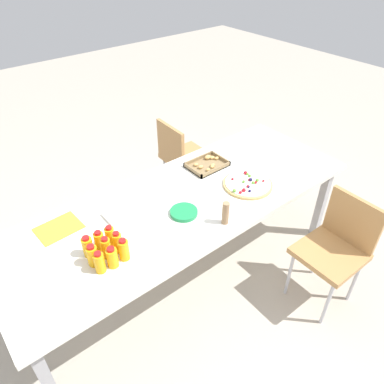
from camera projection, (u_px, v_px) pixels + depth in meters
The scene contains 19 objects.
ground_plane at pixel (185, 272), 2.89m from camera, with size 12.00×12.00×0.00m, color #B2A899.
party_table at pixel (183, 207), 2.48m from camera, with size 2.51×0.90×0.73m.
chair_near_right at pixel (337, 244), 2.44m from camera, with size 0.41×0.41×0.83m.
chair_far_right at pixel (181, 155), 3.37m from camera, with size 0.41×0.41×0.83m.
juice_bottle_0 at pixel (99, 262), 1.92m from camera, with size 0.06×0.06×0.14m.
juice_bottle_1 at pixel (112, 257), 1.95m from camera, with size 0.06×0.06×0.13m.
juice_bottle_2 at pixel (124, 250), 1.99m from camera, with size 0.06×0.06×0.14m.
juice_bottle_3 at pixel (93, 255), 1.96m from camera, with size 0.06×0.06×0.14m.
juice_bottle_4 at pixel (106, 248), 2.00m from camera, with size 0.05×0.05×0.14m.
juice_bottle_5 at pixel (117, 242), 2.04m from camera, with size 0.05×0.05×0.14m.
juice_bottle_6 at pixel (88, 247), 2.01m from camera, with size 0.06×0.06×0.14m.
juice_bottle_7 at pixel (99, 241), 2.05m from camera, with size 0.06×0.06×0.13m.
juice_bottle_8 at pixel (110, 236), 2.09m from camera, with size 0.06×0.06×0.13m.
fruit_pizza at pixel (248, 184), 2.58m from camera, with size 0.35×0.35×0.05m.
snack_tray at pixel (207, 164), 2.78m from camera, with size 0.29×0.22×0.04m.
plate_stack at pixel (184, 212), 2.33m from camera, with size 0.18×0.18×0.02m.
napkin_stack at pixel (117, 215), 2.31m from camera, with size 0.15×0.15×0.02m, color white.
cardboard_tube at pixel (226, 213), 2.22m from camera, with size 0.04×0.04×0.16m, color #9E7A56.
paper_folder at pixel (59, 228), 2.22m from camera, with size 0.26×0.20×0.01m, color yellow.
Camera 1 is at (-1.17, -1.53, 2.25)m, focal length 33.90 mm.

